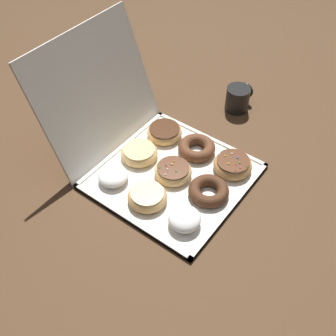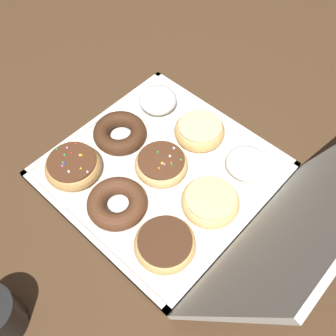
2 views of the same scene
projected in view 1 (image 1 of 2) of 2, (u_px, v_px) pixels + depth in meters
The scene contains 13 objects.
ground_plane at pixel (173, 178), 1.28m from camera, with size 3.00×3.00×0.00m, color #4C331E.
donut_box at pixel (173, 176), 1.27m from camera, with size 0.43×0.43×0.01m.
box_lid_open at pixel (98, 94), 1.26m from camera, with size 0.43×0.40×0.01m, color silver.
powdered_filled_donut_0 at pixel (185, 219), 1.13m from camera, with size 0.09×0.09×0.05m.
chocolate_cake_ring_donut_1 at pixel (208, 191), 1.20m from camera, with size 0.12×0.12×0.04m.
sprinkle_donut_2 at pixel (233, 165), 1.27m from camera, with size 0.12×0.12×0.04m.
glazed_ring_donut_3 at pixel (149, 197), 1.19m from camera, with size 0.11×0.11×0.04m.
sprinkle_donut_4 at pixel (172, 172), 1.26m from camera, with size 0.11×0.11×0.04m.
chocolate_cake_ring_donut_5 at pixel (195, 147), 1.33m from camera, with size 0.12×0.12×0.04m.
powdered_filled_donut_6 at pixel (113, 176), 1.24m from camera, with size 0.09×0.09×0.04m.
glazed_ring_donut_7 at pixel (140, 152), 1.31m from camera, with size 0.12×0.12×0.04m.
chocolate_frosted_donut_8 at pixel (165, 132), 1.38m from camera, with size 0.12×0.12×0.04m.
coffee_mug at pixel (238, 98), 1.48m from camera, with size 0.10×0.08×0.09m.
Camera 1 is at (-0.69, -0.50, 0.95)m, focal length 44.29 mm.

